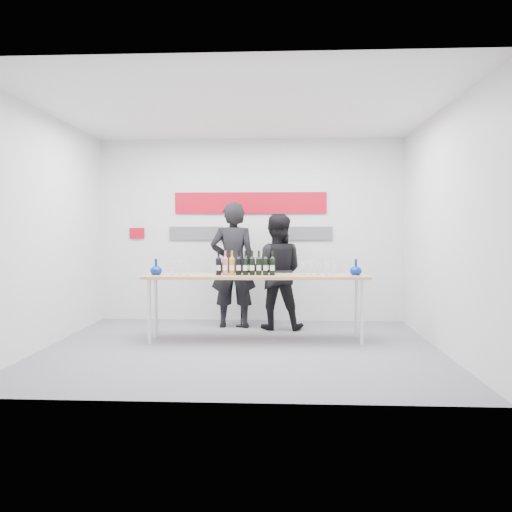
% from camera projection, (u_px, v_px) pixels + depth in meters
% --- Properties ---
extents(ground, '(5.00, 5.00, 0.00)m').
position_uv_depth(ground, '(241.00, 348.00, 6.34)').
color(ground, slate).
rests_on(ground, ground).
extents(back_wall, '(5.00, 0.04, 3.00)m').
position_uv_depth(back_wall, '(250.00, 230.00, 8.26)').
color(back_wall, silver).
rests_on(back_wall, ground).
extents(signage, '(3.38, 0.02, 0.79)m').
position_uv_depth(signage, '(247.00, 212.00, 8.22)').
color(signage, '#B4071B').
rests_on(signage, back_wall).
extents(tasting_table, '(3.02, 0.70, 0.90)m').
position_uv_depth(tasting_table, '(256.00, 280.00, 6.73)').
color(tasting_table, tan).
rests_on(tasting_table, ground).
extents(wine_bottles, '(0.80, 0.10, 0.33)m').
position_uv_depth(wine_bottles, '(245.00, 263.00, 6.67)').
color(wine_bottles, black).
rests_on(wine_bottles, tasting_table).
extents(decanter_left, '(0.16, 0.16, 0.21)m').
position_uv_depth(decanter_left, '(156.00, 267.00, 6.74)').
color(decanter_left, navy).
rests_on(decanter_left, tasting_table).
extents(decanter_right, '(0.16, 0.16, 0.21)m').
position_uv_depth(decanter_right, '(356.00, 267.00, 6.70)').
color(decanter_right, navy).
rests_on(decanter_right, tasting_table).
extents(glasses_left, '(0.27, 0.23, 0.18)m').
position_uv_depth(glasses_left, '(180.00, 268.00, 6.73)').
color(glasses_left, silver).
rests_on(glasses_left, tasting_table).
extents(glasses_right, '(0.47, 0.24, 0.18)m').
position_uv_depth(glasses_right, '(319.00, 268.00, 6.71)').
color(glasses_right, silver).
rests_on(glasses_right, tasting_table).
extents(presenter_left, '(0.71, 0.46, 1.93)m').
position_uv_depth(presenter_left, '(233.00, 265.00, 7.69)').
color(presenter_left, black).
rests_on(presenter_left, ground).
extents(presenter_right, '(0.89, 0.72, 1.75)m').
position_uv_depth(presenter_right, '(276.00, 272.00, 7.57)').
color(presenter_right, black).
rests_on(presenter_right, ground).
extents(mic_stand, '(0.17, 0.17, 1.47)m').
position_uv_depth(mic_stand, '(241.00, 298.00, 7.75)').
color(mic_stand, black).
rests_on(mic_stand, ground).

